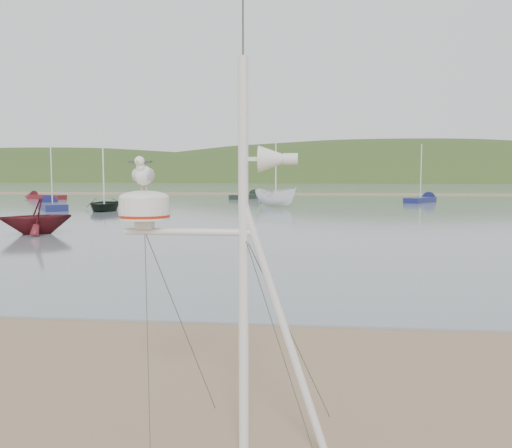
# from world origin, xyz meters

# --- Properties ---
(ground) EXTENTS (560.00, 560.00, 0.00)m
(ground) POSITION_xyz_m (0.00, 0.00, 0.00)
(ground) COLOR #806649
(ground) RESTS_ON ground
(water) EXTENTS (560.00, 256.00, 0.04)m
(water) POSITION_xyz_m (0.00, 132.00, 0.02)
(water) COLOR slate
(water) RESTS_ON ground
(sandbar) EXTENTS (560.00, 7.00, 0.07)m
(sandbar) POSITION_xyz_m (0.00, 70.00, 0.07)
(sandbar) COLOR #806649
(sandbar) RESTS_ON water
(hill_ridge) EXTENTS (620.00, 180.00, 80.00)m
(hill_ridge) POSITION_xyz_m (18.52, 235.00, -19.70)
(hill_ridge) COLOR #283D18
(hill_ridge) RESTS_ON ground
(far_cottages) EXTENTS (294.40, 6.30, 8.00)m
(far_cottages) POSITION_xyz_m (3.00, 196.00, 4.00)
(far_cottages) COLOR white
(far_cottages) RESTS_ON ground
(mast_rig) EXTENTS (2.03, 2.17, 4.58)m
(mast_rig) POSITION_xyz_m (2.41, -0.57, 1.11)
(mast_rig) COLOR silver
(mast_rig) RESTS_ON ground
(boat_dark) EXTENTS (3.44, 1.65, 4.63)m
(boat_dark) POSITION_xyz_m (-12.46, 33.53, 2.36)
(boat_dark) COLOR black
(boat_dark) RESTS_ON water
(boat_red) EXTENTS (2.89, 3.08, 3.06)m
(boat_red) POSITION_xyz_m (-9.32, 17.67, 1.57)
(boat_red) COLOR #541318
(boat_red) RESTS_ON water
(boat_white) EXTENTS (2.26, 2.25, 4.24)m
(boat_white) POSITION_xyz_m (0.01, 39.23, 2.16)
(boat_white) COLOR white
(boat_white) RESTS_ON water
(sailboat_blue_near) EXTENTS (4.98, 6.35, 6.54)m
(sailboat_blue_near) POSITION_xyz_m (-17.72, 35.46, 0.30)
(sailboat_blue_near) COLOR #161B4E
(sailboat_blue_near) RESTS_ON ground
(sailboat_blue_far) EXTENTS (4.56, 5.98, 6.13)m
(sailboat_blue_far) POSITION_xyz_m (14.23, 49.56, 0.30)
(sailboat_blue_far) COLOR #161B4E
(sailboat_blue_far) RESTS_ON ground
(sailboat_dark_mid) EXTENTS (3.65, 6.36, 6.22)m
(sailboat_dark_mid) POSITION_xyz_m (-3.93, 55.98, 0.30)
(sailboat_dark_mid) COLOR black
(sailboat_dark_mid) RESTS_ON ground
(dinghy_red_far) EXTENTS (5.77, 3.04, 1.37)m
(dinghy_red_far) POSITION_xyz_m (-27.17, 51.54, 0.29)
(dinghy_red_far) COLOR #541318
(dinghy_red_far) RESTS_ON ground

